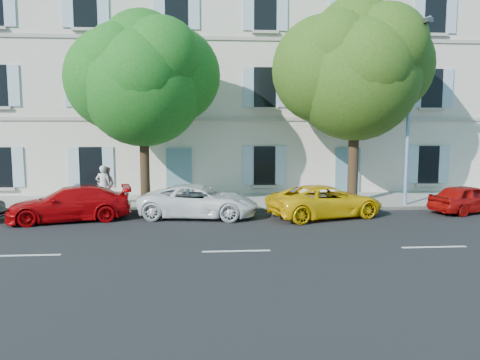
{
  "coord_description": "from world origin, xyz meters",
  "views": [
    {
      "loc": [
        -0.91,
        -17.3,
        3.64
      ],
      "look_at": [
        0.57,
        2.0,
        1.4
      ],
      "focal_mm": 35.0,
      "sensor_mm": 36.0,
      "label": 1
    }
  ],
  "objects": [
    {
      "name": "pedestrian_a",
      "position": [
        -5.36,
        3.54,
        1.04
      ],
      "size": [
        0.65,
        0.43,
        1.78
      ],
      "primitive_type": "imported",
      "rotation": [
        0.0,
        0.0,
        3.13
      ],
      "color": "silver",
      "rests_on": "sidewalk"
    },
    {
      "name": "tree_left",
      "position": [
        -3.48,
        3.09,
        5.35
      ],
      "size": [
        5.21,
        5.21,
        8.08
      ],
      "color": "#3A2819",
      "rests_on": "sidewalk"
    },
    {
      "name": "ground",
      "position": [
        0.0,
        0.0,
        0.0
      ],
      "size": [
        90.0,
        90.0,
        0.0
      ],
      "primitive_type": "plane",
      "color": "black"
    },
    {
      "name": "street_lamp",
      "position": [
        8.0,
        2.49,
        4.6
      ],
      "size": [
        0.39,
        1.69,
        7.86
      ],
      "color": "#7293BF",
      "rests_on": "sidewalk"
    },
    {
      "name": "car_yellow_supercar",
      "position": [
        3.91,
        0.86,
        0.65
      ],
      "size": [
        5.08,
        3.41,
        1.3
      ],
      "primitive_type": "imported",
      "rotation": [
        0.0,
        0.0,
        1.87
      ],
      "color": "#EFB70A",
      "rests_on": "ground"
    },
    {
      "name": "sidewalk",
      "position": [
        0.0,
        4.45,
        0.07
      ],
      "size": [
        36.0,
        4.5,
        0.15
      ],
      "primitive_type": "cube",
      "color": "#A09E96",
      "rests_on": "ground"
    },
    {
      "name": "car_white_coupe",
      "position": [
        -1.15,
        1.21,
        0.65
      ],
      "size": [
        4.98,
        2.88,
        1.31
      ],
      "primitive_type": "imported",
      "rotation": [
        0.0,
        0.0,
        1.41
      ],
      "color": "white",
      "rests_on": "ground"
    },
    {
      "name": "car_red_coupe",
      "position": [
        -6.09,
        0.92,
        0.66
      ],
      "size": [
        4.88,
        2.85,
        1.33
      ],
      "primitive_type": "imported",
      "rotation": [
        0.0,
        0.0,
        4.94
      ],
      "color": "#A50408",
      "rests_on": "ground"
    },
    {
      "name": "building",
      "position": [
        0.0,
        10.2,
        6.0
      ],
      "size": [
        28.0,
        7.0,
        12.0
      ],
      "primitive_type": "cube",
      "color": "beige",
      "rests_on": "ground"
    },
    {
      "name": "pedestrian_b",
      "position": [
        -5.28,
        3.75,
        1.0
      ],
      "size": [
        0.93,
        0.79,
        1.7
      ],
      "primitive_type": "imported",
      "rotation": [
        0.0,
        0.0,
        2.95
      ],
      "color": "#B27372",
      "rests_on": "sidewalk"
    },
    {
      "name": "kerb",
      "position": [
        0.0,
        2.28,
        0.08
      ],
      "size": [
        36.0,
        0.16,
        0.16
      ],
      "primitive_type": "cube",
      "color": "#9E998E",
      "rests_on": "ground"
    },
    {
      "name": "tree_right",
      "position": [
        5.88,
        3.54,
        5.83
      ],
      "size": [
        5.74,
        5.74,
        8.85
      ],
      "color": "#3A2819",
      "rests_on": "sidewalk"
    },
    {
      "name": "car_red_hatchback",
      "position": [
        10.15,
        1.37,
        0.6
      ],
      "size": [
        3.78,
        2.52,
        1.2
      ],
      "primitive_type": "imported",
      "rotation": [
        0.0,
        0.0,
        1.92
      ],
      "color": "#A10C09",
      "rests_on": "ground"
    }
  ]
}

